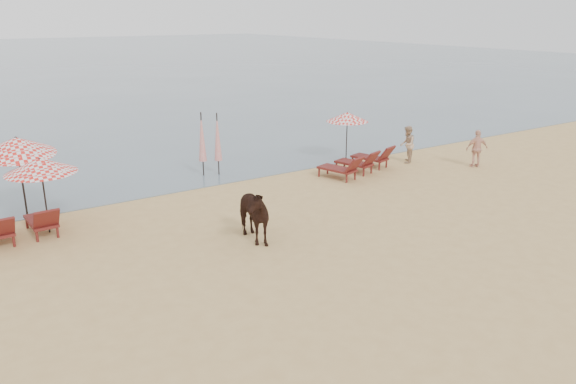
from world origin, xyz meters
name	(u,v)px	position (x,y,z in m)	size (l,w,h in m)	color
ground	(406,292)	(0.00, 0.00, 0.00)	(120.00, 120.00, 0.00)	tan
lounger_cluster_right	(359,162)	(5.67, 8.42, 0.46)	(3.42, 2.57, 0.67)	maroon
umbrella_open_left_a	(40,166)	(-6.14, 8.48, 2.04)	(1.99, 1.99, 2.27)	black
umbrella_open_left_b	(17,146)	(-6.51, 9.81, 2.41)	(2.18, 2.22, 2.78)	black
umbrella_open_right	(347,117)	(6.42, 10.16, 1.95)	(1.78, 1.78, 2.17)	black
umbrella_closed_left	(218,137)	(0.81, 11.25, 1.54)	(0.30, 0.30, 2.50)	black
umbrella_closed_right	(202,137)	(0.23, 11.45, 1.57)	(0.31, 0.31, 2.55)	black
cow	(249,213)	(-1.50, 4.70, 0.82)	(0.88, 1.94, 1.63)	black
beachgoer_right_a	(407,144)	(8.48, 8.58, 0.80)	(0.78, 0.60, 1.60)	tan
beachgoer_right_b	(477,149)	(10.38, 6.45, 0.79)	(0.92, 0.38, 1.57)	#E1A58C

